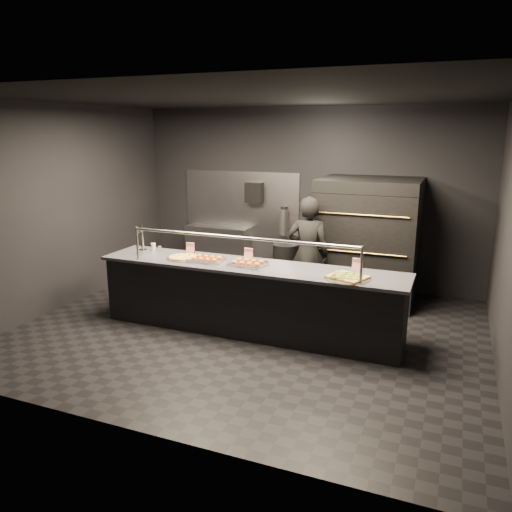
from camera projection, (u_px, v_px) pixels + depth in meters
name	position (u px, v px, depth m)	size (l,w,h in m)	color
room	(248.00, 220.00, 6.38)	(6.04, 6.00, 3.00)	black
service_counter	(249.00, 298.00, 6.58)	(4.10, 0.78, 1.37)	black
pizza_oven	(368.00, 240.00, 7.73)	(1.50, 1.23, 1.91)	black
prep_shelf	(218.00, 250.00, 9.25)	(1.20, 0.35, 0.90)	#99999E
towel_dispenser	(254.00, 192.00, 8.79)	(0.30, 0.20, 0.35)	black
fire_extinguisher	(284.00, 222.00, 8.72)	(0.14, 0.14, 0.51)	#B2B2B7
beer_tap	(143.00, 245.00, 6.98)	(0.12, 0.17, 0.47)	silver
round_pizza	(183.00, 257.00, 6.78)	(0.46, 0.46, 0.03)	silver
slider_tray_a	(207.00, 259.00, 6.64)	(0.48, 0.39, 0.07)	silver
slider_tray_b	(248.00, 263.00, 6.43)	(0.52, 0.43, 0.07)	silver
square_pizza	(348.00, 277.00, 5.85)	(0.53, 0.53, 0.05)	silver
condiment_jar	(155.00, 247.00, 7.19)	(0.17, 0.07, 0.11)	silver
tent_cards	(262.00, 255.00, 6.68)	(2.49, 0.04, 0.15)	white
trash_bin	(285.00, 265.00, 8.55)	(0.44, 0.44, 0.74)	black
worker	(308.00, 254.00, 7.34)	(0.62, 0.41, 1.70)	black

